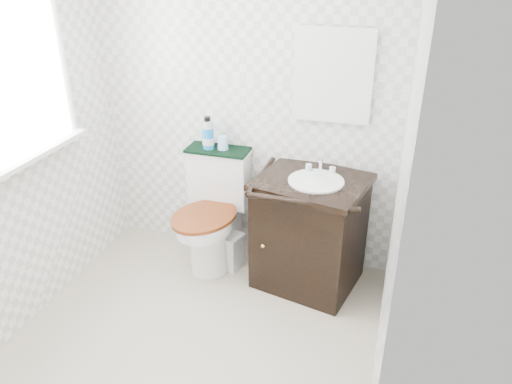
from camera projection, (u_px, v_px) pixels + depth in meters
The scene contains 12 objects.
floor at pixel (188, 349), 3.05m from camera, with size 2.40×2.40×0.00m, color beige.
wall_back at pixel (247, 104), 3.54m from camera, with size 2.40×2.40×0.00m, color white.
wall_right at pixel (398, 200), 2.22m from camera, with size 2.40×2.40×0.00m, color white.
window at pixel (17, 75), 2.85m from camera, with size 0.02×0.70×0.90m, color white.
mirror at pixel (333, 76), 3.24m from camera, with size 0.50×0.02×0.60m, color silver.
toilet at pixel (214, 217), 3.75m from camera, with size 0.53×0.69×0.86m.
vanity at pixel (310, 230), 3.48m from camera, with size 0.82×0.74×0.92m.
trash_bin at pixel (229, 250), 3.76m from camera, with size 0.23×0.21×0.29m.
towel at pixel (218, 150), 3.64m from camera, with size 0.46×0.22×0.02m, color black.
mouthwash_bottle at pixel (208, 134), 3.59m from camera, with size 0.08×0.08×0.24m.
cup at pixel (223, 143), 3.61m from camera, with size 0.08×0.08×0.10m, color #99D2FB.
soap_bar at pixel (310, 170), 3.42m from camera, with size 0.07×0.05×0.02m, color #1A7D7A.
Camera 1 is at (1.07, -2.07, 2.23)m, focal length 35.00 mm.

